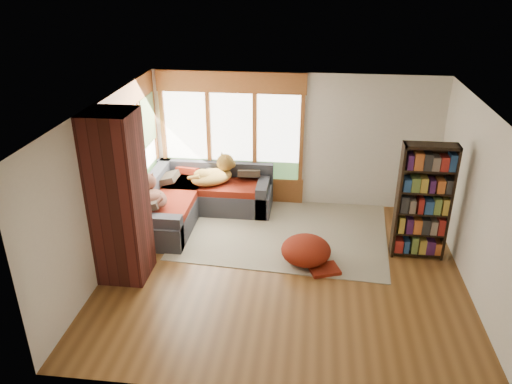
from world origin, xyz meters
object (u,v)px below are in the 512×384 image
(brick_chimney, at_px, (119,198))
(dog_tan, at_px, (215,173))
(sectional_sofa, at_px, (187,200))
(bookshelf, at_px, (423,202))
(area_rug, at_px, (283,229))
(dog_brindle, at_px, (151,194))
(pouf, at_px, (306,250))

(brick_chimney, bearing_deg, dog_tan, 67.82)
(sectional_sofa, relative_size, bookshelf, 1.14)
(brick_chimney, relative_size, dog_tan, 2.66)
(sectional_sofa, height_order, area_rug, sectional_sofa)
(bookshelf, relative_size, dog_brindle, 2.20)
(bookshelf, bearing_deg, area_rug, 165.02)
(brick_chimney, bearing_deg, sectional_sofa, 77.71)
(sectional_sofa, bearing_deg, brick_chimney, -101.69)
(brick_chimney, xyz_separation_m, area_rug, (2.31, 1.69, -1.29))
(area_rug, bearing_deg, dog_tan, 154.91)
(brick_chimney, xyz_separation_m, dog_tan, (0.95, 2.33, -0.52))
(sectional_sofa, distance_m, dog_brindle, 0.96)
(brick_chimney, bearing_deg, dog_brindle, 88.91)
(area_rug, distance_m, bookshelf, 2.50)
(dog_brindle, bearing_deg, dog_tan, -73.51)
(sectional_sofa, relative_size, area_rug, 0.60)
(brick_chimney, bearing_deg, bookshelf, 13.51)
(sectional_sofa, bearing_deg, bookshelf, -12.55)
(sectional_sofa, xyz_separation_m, dog_tan, (0.50, 0.28, 0.47))
(dog_brindle, bearing_deg, sectional_sofa, -60.98)
(dog_tan, bearing_deg, area_rug, -60.95)
(brick_chimney, relative_size, pouf, 3.24)
(brick_chimney, relative_size, sectional_sofa, 1.18)
(bookshelf, height_order, dog_tan, bookshelf)
(bookshelf, height_order, pouf, bookshelf)
(dog_tan, bearing_deg, brick_chimney, -148.04)
(bookshelf, bearing_deg, dog_tan, 161.04)
(bookshelf, xyz_separation_m, dog_brindle, (-4.52, 0.22, -0.22))
(brick_chimney, height_order, dog_brindle, brick_chimney)
(dog_tan, height_order, dog_brindle, dog_tan)
(dog_tan, relative_size, dog_brindle, 1.11)
(bookshelf, relative_size, dog_tan, 1.98)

